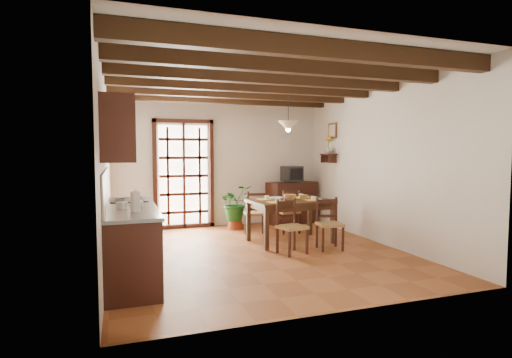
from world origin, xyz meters
name	(u,v)px	position (x,y,z in m)	size (l,w,h in m)	color
ground_plane	(258,252)	(0.00, 0.00, 0.00)	(5.00, 5.00, 0.00)	brown
room_shell	(258,138)	(0.00, 0.00, 1.82)	(4.52, 5.02, 2.81)	silver
ceiling_beams	(258,82)	(0.00, 0.00, 2.69)	(4.50, 4.34, 0.20)	black
french_door	(184,172)	(-0.80, 2.45, 1.18)	(1.26, 0.11, 2.32)	white
kitchen_counter	(130,240)	(-1.96, -0.60, 0.47)	(0.64, 2.25, 1.38)	black
upper_cabinet	(118,130)	(-2.08, -1.30, 1.85)	(0.35, 0.80, 0.70)	black
range_hood	(120,143)	(-2.05, -0.05, 1.73)	(0.38, 0.60, 0.54)	white
counter_items	(129,202)	(-1.95, -0.51, 0.96)	(0.50, 1.43, 0.25)	black
dining_table	(290,205)	(0.78, 0.52, 0.66)	(1.46, 1.00, 0.76)	#3D2313
chair_near_left	(292,237)	(0.48, -0.23, 0.27)	(0.47, 0.46, 0.86)	#A57F46
chair_near_right	(329,233)	(1.18, -0.17, 0.27)	(0.45, 0.43, 0.85)	#A57F46
chair_far_left	(256,222)	(0.37, 1.20, 0.27)	(0.46, 0.44, 0.87)	#A57F46
chair_far_right	(288,219)	(1.07, 1.26, 0.27)	(0.40, 0.39, 0.86)	#A57F46
table_setting	(290,198)	(0.78, 0.52, 0.80)	(1.02, 0.68, 0.09)	gold
table_bowl	(276,199)	(0.52, 0.55, 0.79)	(0.22, 0.22, 0.05)	white
sideboard	(292,203)	(1.57, 2.23, 0.46)	(1.09, 0.49, 0.93)	black
crt_tv	(292,174)	(1.57, 2.22, 1.12)	(0.45, 0.43, 0.33)	black
fuse_box	(285,145)	(1.50, 2.48, 1.75)	(0.25, 0.03, 0.32)	white
plant_pot	(235,224)	(0.19, 2.00, 0.11)	(0.35, 0.35, 0.21)	maroon
potted_plant	(235,202)	(0.19, 2.00, 0.57)	(1.71, 1.47, 1.91)	#144C19
wall_shelf	(329,156)	(2.14, 1.60, 1.51)	(0.20, 0.42, 0.20)	black
shelf_vase	(329,150)	(2.14, 1.60, 1.65)	(0.15, 0.15, 0.15)	#B2BFB2
shelf_flowers	(329,140)	(2.14, 1.60, 1.86)	(0.14, 0.14, 0.36)	gold
framed_picture	(332,131)	(2.22, 1.60, 2.05)	(0.03, 0.32, 0.32)	brown
pendant_lamp	(288,125)	(0.78, 0.62, 2.08)	(0.36, 0.36, 0.84)	black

